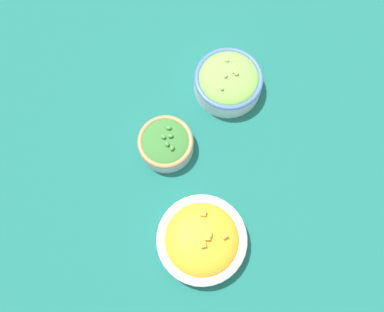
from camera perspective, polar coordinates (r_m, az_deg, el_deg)
ground_plane at (r=0.99m, az=0.00°, el=-0.51°), size 3.00×3.00×0.00m
bowl_broccoli at (r=0.98m, az=-3.52°, el=1.72°), size 0.13×0.13×0.06m
bowl_squash at (r=0.93m, az=1.31°, el=-11.09°), size 0.19×0.19×0.08m
bowl_lettuce at (r=1.03m, az=4.86°, el=9.95°), size 0.16×0.16×0.08m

